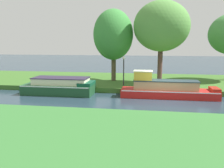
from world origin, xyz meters
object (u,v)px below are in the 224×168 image
object	(u,v)px
red_barge	(166,89)
lamp_post	(124,67)
willow_tree_centre	(162,26)
willow_tree_left	(113,35)
forest_narrowboat	(61,86)

from	to	relation	value
red_barge	lamp_post	world-z (taller)	lamp_post
willow_tree_centre	lamp_post	xyz separation A→B (m)	(-3.12, -1.55, -3.45)
willow_tree_centre	lamp_post	world-z (taller)	willow_tree_centre
red_barge	willow_tree_left	distance (m)	7.88
red_barge	forest_narrowboat	size ratio (longest dim) A/B	1.27
forest_narrowboat	willow_tree_centre	bearing A→B (deg)	26.11
forest_narrowboat	lamp_post	xyz separation A→B (m)	(4.81, 2.34, 1.39)
red_barge	willow_tree_centre	world-z (taller)	willow_tree_centre
willow_tree_centre	willow_tree_left	bearing A→B (deg)	168.55
red_barge	forest_narrowboat	distance (m)	8.26
willow_tree_left	willow_tree_centre	world-z (taller)	willow_tree_centre
forest_narrowboat	lamp_post	world-z (taller)	lamp_post
forest_narrowboat	willow_tree_left	bearing A→B (deg)	53.46
red_barge	forest_narrowboat	bearing A→B (deg)	-180.00
willow_tree_left	willow_tree_centre	bearing A→B (deg)	-11.45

